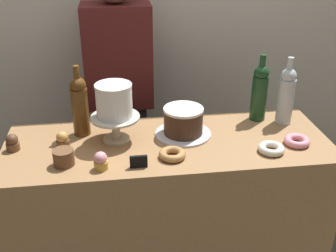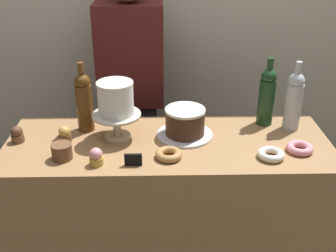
% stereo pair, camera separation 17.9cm
% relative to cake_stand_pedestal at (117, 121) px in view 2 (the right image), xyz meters
% --- Properties ---
extents(back_wall, '(6.00, 0.05, 2.60)m').
position_rel_cake_stand_pedestal_xyz_m(back_wall, '(0.22, 0.79, 0.32)').
color(back_wall, beige).
rests_on(back_wall, ground_plane).
extents(display_counter, '(1.44, 0.53, 0.90)m').
position_rel_cake_stand_pedestal_xyz_m(display_counter, '(0.22, -0.05, -0.53)').
color(display_counter, '#997047').
rests_on(display_counter, ground_plane).
extents(cake_stand_pedestal, '(0.21, 0.21, 0.12)m').
position_rel_cake_stand_pedestal_xyz_m(cake_stand_pedestal, '(0.00, 0.00, 0.00)').
color(cake_stand_pedestal, beige).
rests_on(cake_stand_pedestal, display_counter).
extents(white_layer_cake, '(0.16, 0.16, 0.15)m').
position_rel_cake_stand_pedestal_xyz_m(white_layer_cake, '(0.00, 0.00, 0.11)').
color(white_layer_cake, white).
rests_on(white_layer_cake, cake_stand_pedestal).
extents(silver_serving_platter, '(0.25, 0.25, 0.01)m').
position_rel_cake_stand_pedestal_xyz_m(silver_serving_platter, '(0.30, 0.01, -0.08)').
color(silver_serving_platter, silver).
rests_on(silver_serving_platter, display_counter).
extents(chocolate_round_cake, '(0.18, 0.18, 0.12)m').
position_rel_cake_stand_pedestal_xyz_m(chocolate_round_cake, '(0.30, 0.01, -0.01)').
color(chocolate_round_cake, '#3D2619').
rests_on(chocolate_round_cake, silver_serving_platter).
extents(wine_bottle_green, '(0.08, 0.08, 0.33)m').
position_rel_cake_stand_pedestal_xyz_m(wine_bottle_green, '(0.69, 0.13, 0.06)').
color(wine_bottle_green, '#193D1E').
rests_on(wine_bottle_green, display_counter).
extents(wine_bottle_clear, '(0.08, 0.08, 0.33)m').
position_rel_cake_stand_pedestal_xyz_m(wine_bottle_clear, '(0.80, 0.07, 0.06)').
color(wine_bottle_clear, '#B2BCC1').
rests_on(wine_bottle_clear, display_counter).
extents(wine_bottle_amber, '(0.08, 0.08, 0.33)m').
position_rel_cake_stand_pedestal_xyz_m(wine_bottle_amber, '(-0.15, 0.08, 0.06)').
color(wine_bottle_amber, '#5B3814').
rests_on(wine_bottle_amber, display_counter).
extents(cupcake_chocolate, '(0.06, 0.06, 0.07)m').
position_rel_cake_stand_pedestal_xyz_m(cupcake_chocolate, '(-0.44, -0.03, -0.05)').
color(cupcake_chocolate, brown).
rests_on(cupcake_chocolate, display_counter).
extents(cupcake_caramel, '(0.06, 0.06, 0.07)m').
position_rel_cake_stand_pedestal_xyz_m(cupcake_caramel, '(-0.23, -0.03, -0.05)').
color(cupcake_caramel, brown).
rests_on(cupcake_caramel, display_counter).
extents(cupcake_strawberry, '(0.06, 0.06, 0.07)m').
position_rel_cake_stand_pedestal_xyz_m(cupcake_strawberry, '(-0.06, -0.23, -0.05)').
color(cupcake_strawberry, gold).
rests_on(cupcake_strawberry, display_counter).
extents(donut_sugar, '(0.11, 0.11, 0.03)m').
position_rel_cake_stand_pedestal_xyz_m(donut_sugar, '(0.65, -0.19, -0.06)').
color(donut_sugar, silver).
rests_on(donut_sugar, display_counter).
extents(donut_pink, '(0.11, 0.11, 0.03)m').
position_rel_cake_stand_pedestal_xyz_m(donut_pink, '(0.78, -0.14, -0.06)').
color(donut_pink, pink).
rests_on(donut_pink, display_counter).
extents(donut_maple, '(0.11, 0.11, 0.03)m').
position_rel_cake_stand_pedestal_xyz_m(donut_maple, '(0.22, -0.18, -0.06)').
color(donut_maple, '#B27F47').
rests_on(donut_maple, display_counter).
extents(cookie_stack, '(0.08, 0.08, 0.07)m').
position_rel_cake_stand_pedestal_xyz_m(cookie_stack, '(-0.21, -0.18, -0.05)').
color(cookie_stack, brown).
rests_on(cookie_stack, display_counter).
extents(price_sign_chalkboard, '(0.07, 0.01, 0.05)m').
position_rel_cake_stand_pedestal_xyz_m(price_sign_chalkboard, '(0.08, -0.24, -0.05)').
color(price_sign_chalkboard, black).
rests_on(price_sign_chalkboard, display_counter).
extents(barista_figure, '(0.36, 0.22, 1.60)m').
position_rel_cake_stand_pedestal_xyz_m(barista_figure, '(0.03, 0.53, -0.14)').
color(barista_figure, black).
rests_on(barista_figure, ground_plane).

